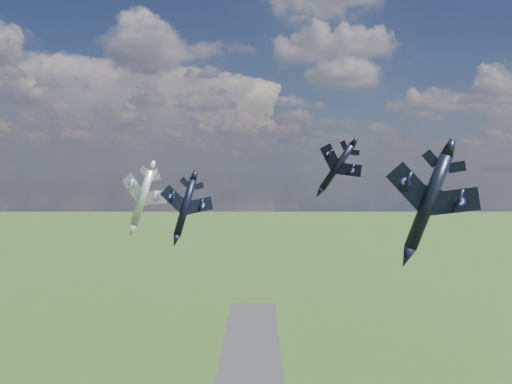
# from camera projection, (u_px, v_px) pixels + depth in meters

# --- Properties ---
(jet_lead_navy) EXTENTS (10.65, 13.50, 5.03)m
(jet_lead_navy) POSITION_uv_depth(u_px,v_px,m) (185.00, 207.00, 79.04)
(jet_lead_navy) COLOR black
(jet_right_navy) EXTENTS (14.12, 16.16, 5.87)m
(jet_right_navy) POSITION_uv_depth(u_px,v_px,m) (428.00, 202.00, 49.13)
(jet_right_navy) COLOR black
(jet_high_navy) EXTENTS (13.20, 15.27, 7.40)m
(jet_high_navy) POSITION_uv_depth(u_px,v_px,m) (337.00, 167.00, 88.51)
(jet_high_navy) COLOR black
(jet_left_silver) EXTENTS (15.80, 17.69, 6.63)m
(jet_left_silver) POSITION_uv_depth(u_px,v_px,m) (142.00, 198.00, 88.14)
(jet_left_silver) COLOR #9FA2A9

